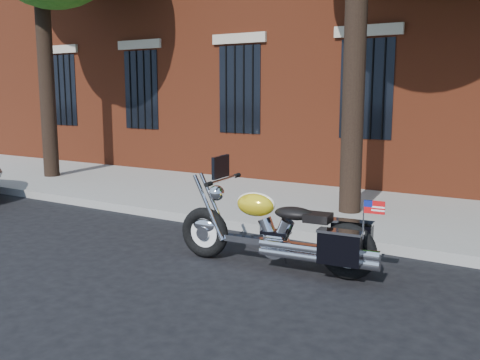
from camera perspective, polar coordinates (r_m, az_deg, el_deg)
The scene contains 4 objects.
ground at distance 6.95m, azimuth -0.76°, elevation -8.60°, with size 120.00×120.00×0.00m, color black.
curb at distance 8.08m, azimuth 4.49°, elevation -5.50°, with size 40.00×0.16×0.15m, color gray.
sidewalk at distance 9.75m, azimuth 9.54°, elevation -3.03°, with size 40.00×3.60×0.15m, color gray.
motorcycle at distance 6.50m, azimuth 4.53°, elevation -5.70°, with size 2.70×0.89×1.35m.
Camera 1 is at (3.53, -5.59, 2.14)m, focal length 40.00 mm.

